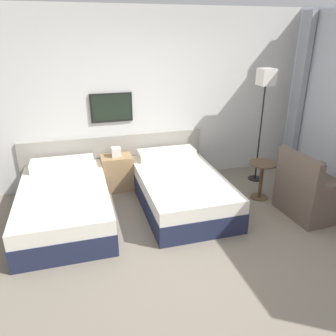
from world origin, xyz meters
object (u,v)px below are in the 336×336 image
object	(u,v)px
bed_near_window	(180,188)
floor_lamp	(265,88)
side_table	(262,174)
bed_near_door	(65,203)
armchair	(314,195)
nightstand	(117,172)

from	to	relation	value
bed_near_window	floor_lamp	distance (m)	2.03
floor_lamp	side_table	bearing A→B (deg)	-114.75
bed_near_door	armchair	size ratio (longest dim) A/B	2.15
bed_near_window	nightstand	xyz separation A→B (m)	(-0.80, 0.74, 0.05)
armchair	bed_near_window	bearing A→B (deg)	62.37
bed_near_door	nightstand	size ratio (longest dim) A/B	2.80
bed_near_door	armchair	bearing A→B (deg)	-13.29
nightstand	side_table	world-z (taller)	nightstand
bed_near_door	nightstand	xyz separation A→B (m)	(0.80, 0.74, 0.05)
nightstand	armchair	size ratio (longest dim) A/B	0.77
bed_near_window	floor_lamp	bearing A→B (deg)	16.85
floor_lamp	armchair	xyz separation A→B (m)	(0.17, -1.23, -1.25)
bed_near_door	floor_lamp	world-z (taller)	floor_lamp
side_table	bed_near_door	bearing A→B (deg)	176.56
side_table	nightstand	bearing A→B (deg)	155.78
side_table	armchair	distance (m)	0.77
side_table	armchair	size ratio (longest dim) A/B	0.63
bed_near_window	side_table	world-z (taller)	bed_near_window
nightstand	side_table	size ratio (longest dim) A/B	1.22
bed_near_door	armchair	xyz separation A→B (m)	(3.28, -0.77, 0.04)
nightstand	side_table	bearing A→B (deg)	-24.22
nightstand	armchair	bearing A→B (deg)	-31.41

